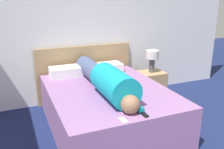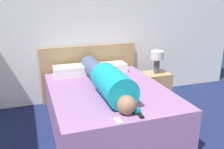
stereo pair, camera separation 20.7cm
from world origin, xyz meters
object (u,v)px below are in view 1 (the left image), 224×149
object	(u,v)px
bed	(108,108)
cell_phone	(123,120)
nightstand	(151,86)
person_lying	(106,80)
table_lamp	(152,57)
tv_remote	(143,114)
pillow_near_headboard	(66,72)
pillow_second	(107,67)

from	to	relation	value
bed	cell_phone	world-z (taller)	cell_phone
nightstand	person_lying	world-z (taller)	person_lying
table_lamp	tv_remote	size ratio (longest dim) A/B	2.55
bed	tv_remote	distance (m)	0.90
pillow_near_headboard	table_lamp	bearing A→B (deg)	-6.71
pillow_second	cell_phone	distance (m)	1.74
tv_remote	cell_phone	distance (m)	0.26
pillow_second	tv_remote	size ratio (longest dim) A/B	3.10
tv_remote	cell_phone	xyz separation A→B (m)	(-0.25, -0.04, -0.01)
person_lying	cell_phone	bearing A→B (deg)	-99.68
pillow_second	bed	bearing A→B (deg)	-111.56
person_lying	pillow_second	distance (m)	0.92
person_lying	nightstand	bearing A→B (deg)	31.29
bed	table_lamp	xyz separation A→B (m)	(1.06, 0.61, 0.49)
nightstand	tv_remote	xyz separation A→B (m)	(-0.99, -1.45, 0.32)
bed	nightstand	distance (m)	1.22
cell_phone	bed	bearing A→B (deg)	77.99
tv_remote	cell_phone	size ratio (longest dim) A/B	1.15
pillow_near_headboard	tv_remote	world-z (taller)	pillow_near_headboard
bed	pillow_near_headboard	distance (m)	0.94
table_lamp	cell_phone	xyz separation A→B (m)	(-1.25, -1.49, -0.20)
bed	person_lying	size ratio (longest dim) A/B	1.08
nightstand	person_lying	bearing A→B (deg)	-148.71
person_lying	tv_remote	size ratio (longest dim) A/B	11.87
table_lamp	pillow_second	world-z (taller)	table_lamp
pillow_near_headboard	person_lying	bearing A→B (deg)	-67.91
person_lying	pillow_second	world-z (taller)	person_lying
person_lying	cell_phone	size ratio (longest dim) A/B	13.70
nightstand	table_lamp	xyz separation A→B (m)	(0.00, 0.00, 0.52)
tv_remote	pillow_near_headboard	bearing A→B (deg)	105.67
person_lying	tv_remote	distance (m)	0.80
table_lamp	cell_phone	world-z (taller)	table_lamp
nightstand	table_lamp	distance (m)	0.52
person_lying	cell_phone	xyz separation A→B (m)	(-0.14, -0.82, -0.16)
pillow_near_headboard	cell_phone	bearing A→B (deg)	-83.08
bed	table_lamp	world-z (taller)	table_lamp
table_lamp	pillow_second	xyz separation A→B (m)	(-0.75, 0.17, -0.14)
pillow_near_headboard	cell_phone	xyz separation A→B (m)	(0.20, -1.66, -0.07)
table_lamp	tv_remote	xyz separation A→B (m)	(-0.99, -1.45, -0.20)
nightstand	tv_remote	size ratio (longest dim) A/B	3.36
bed	nightstand	world-z (taller)	bed
nightstand	pillow_second	xyz separation A→B (m)	(-0.75, 0.17, 0.38)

